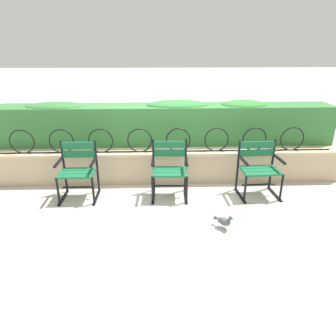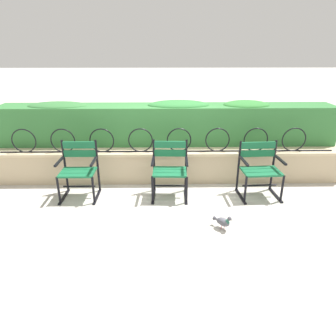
{
  "view_description": "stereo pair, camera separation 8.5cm",
  "coord_description": "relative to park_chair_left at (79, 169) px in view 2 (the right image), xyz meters",
  "views": [
    {
      "loc": [
        -0.16,
        -4.17,
        2.28
      ],
      "look_at": [
        0.0,
        0.09,
        0.55
      ],
      "focal_mm": 32.53,
      "sensor_mm": 36.0,
      "label": 1
    },
    {
      "loc": [
        -0.07,
        -4.18,
        2.28
      ],
      "look_at": [
        0.0,
        0.09,
        0.55
      ],
      "focal_mm": 32.53,
      "sensor_mm": 36.0,
      "label": 2
    }
  ],
  "objects": [
    {
      "name": "ground_plane",
      "position": [
        1.41,
        -0.28,
        -0.47
      ],
      "size": [
        60.0,
        60.0,
        0.0
      ],
      "primitive_type": "plane",
      "color": "#BCB7AD"
    },
    {
      "name": "stone_wall",
      "position": [
        1.41,
        0.58,
        -0.18
      ],
      "size": [
        6.23,
        0.41,
        0.57
      ],
      "color": "tan",
      "rests_on": "ground"
    },
    {
      "name": "iron_arch_fence",
      "position": [
        1.29,
        0.5,
        0.29
      ],
      "size": [
        5.71,
        0.02,
        0.42
      ],
      "color": "black",
      "rests_on": "stone_wall"
    },
    {
      "name": "hedge_row",
      "position": [
        1.4,
        1.06,
        0.48
      ],
      "size": [
        6.11,
        0.62,
        0.79
      ],
      "color": "#387A3D",
      "rests_on": "stone_wall"
    },
    {
      "name": "park_chair_left",
      "position": [
        0.0,
        0.0,
        0.0
      ],
      "size": [
        0.57,
        0.52,
        0.89
      ],
      "color": "#19663D",
      "rests_on": "ground"
    },
    {
      "name": "park_chair_centre",
      "position": [
        1.44,
        -0.0,
        -0.0
      ],
      "size": [
        0.58,
        0.54,
        0.89
      ],
      "color": "#19663D",
      "rests_on": "ground"
    },
    {
      "name": "park_chair_right",
      "position": [
        2.87,
        -0.01,
        -0.0
      ],
      "size": [
        0.65,
        0.55,
        0.87
      ],
      "color": "#19663D",
      "rests_on": "ground"
    },
    {
      "name": "pigeon_near_chairs",
      "position": [
        2.12,
        -1.01,
        -0.36
      ],
      "size": [
        0.23,
        0.24,
        0.22
      ],
      "color": "#5B5B66",
      "rests_on": "ground"
    }
  ]
}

